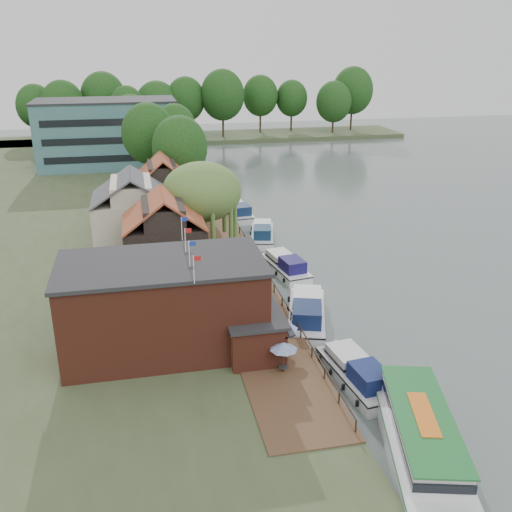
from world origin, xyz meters
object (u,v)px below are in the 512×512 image
pub (190,303)px  umbrella_1 (285,336)px  tour_boat (424,443)px  cruiser_1 (307,310)px  cruiser_4 (238,209)px  umbrella_2 (271,328)px  swan (400,431)px  cottage_b (133,209)px  umbrella_3 (264,308)px  willow (202,209)px  cruiser_3 (262,232)px  cottage_a (164,235)px  umbrella_4 (259,290)px  cruiser_2 (285,263)px  umbrella_0 (284,357)px  hotel_block (107,133)px  umbrella_5 (251,277)px  cottage_c (163,189)px  cruiser_0 (356,370)px

pub → umbrella_1: size_ratio=8.42×
umbrella_1 → tour_boat: umbrella_1 is taller
cruiser_1 → cruiser_4: 32.85m
umbrella_2 → cruiser_4: 37.42m
umbrella_1 → tour_boat: bearing=-68.7°
cruiser_4 → swan: (1.64, -48.67, -0.92)m
cottage_b → cruiser_1: 26.36m
umbrella_3 → cruiser_1: bearing=10.0°
umbrella_2 → cruiser_4: size_ratio=0.25×
willow → cruiser_3: (8.08, 5.92, -5.07)m
cottage_a → umbrella_1: (7.98, -17.54, -2.96)m
umbrella_1 → umbrella_4: bearing=90.9°
tour_boat → cruiser_4: bearing=106.7°
umbrella_1 → cruiser_2: 18.10m
umbrella_0 → cruiser_3: 31.89m
umbrella_2 → hotel_block: bearing=101.2°
umbrella_5 → cruiser_2: size_ratio=0.25×
umbrella_1 → tour_boat: (5.00, -12.81, -0.71)m
cottage_b → cruiser_3: cottage_b is taller
hotel_block → cottage_c: 37.90m
umbrella_4 → cottage_a: bearing=132.3°
umbrella_0 → umbrella_2: 4.50m
cottage_a → tour_boat: cottage_a is taller
umbrella_0 → swan: (5.94, -7.00, -2.07)m
umbrella_0 → cruiser_1: umbrella_0 is taller
umbrella_1 → cruiser_4: umbrella_1 is taller
cottage_a → cottage_c: (1.00, 19.00, 0.00)m
umbrella_1 → cruiser_3: (4.60, 28.46, -1.15)m
cottage_b → cruiser_0: (15.32, -31.48, -4.09)m
cottage_c → cruiser_0: size_ratio=0.88×
pub → umbrella_2: bearing=-8.8°
pub → cruiser_4: size_ratio=2.11×
umbrella_4 → tour_boat: 22.34m
umbrella_4 → umbrella_5: size_ratio=1.00×
umbrella_0 → cruiser_1: size_ratio=0.22×
cottage_a → cruiser_1: bearing=-45.3°
cruiser_2 → cottage_c: bearing=111.9°
cottage_a → swan: (13.01, -27.47, -5.03)m
willow → cottage_c: bearing=104.0°
umbrella_0 → cruiser_3: size_ratio=0.25×
umbrella_0 → umbrella_1: 3.07m
pub → cottage_a: cottage_a is taller
pub → willow: (3.50, 20.00, 1.56)m
pub → willow: willow is taller
umbrella_3 → umbrella_5: 6.72m
cruiser_3 → pub: bearing=-100.9°
cottage_c → cruiser_0: bearing=-74.4°
hotel_block → cruiser_2: hotel_block is taller
willow → cruiser_1: 18.71m
swan → willow: bearing=104.7°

